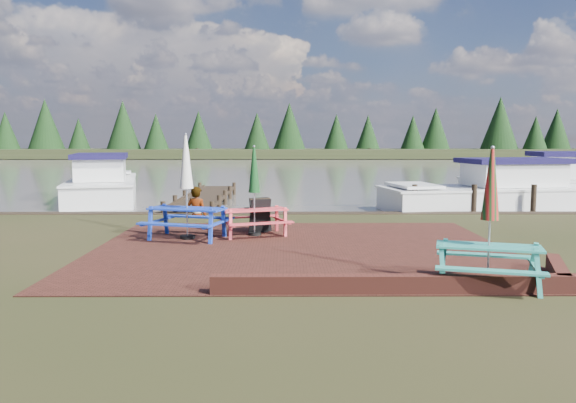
# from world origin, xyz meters

# --- Properties ---
(ground) EXTENTS (120.00, 120.00, 0.00)m
(ground) POSITION_xyz_m (0.00, 0.00, 0.00)
(ground) COLOR black
(ground) RESTS_ON ground
(paving) EXTENTS (9.00, 7.50, 0.02)m
(paving) POSITION_xyz_m (0.00, 1.00, 0.01)
(paving) COLOR #351711
(paving) RESTS_ON ground
(brick_wall) EXTENTS (6.21, 1.79, 0.30)m
(brick_wall) POSITION_xyz_m (2.15, -2.42, 0.15)
(brick_wall) COLOR #4C1E16
(brick_wall) RESTS_ON ground
(water) EXTENTS (120.00, 60.00, 0.02)m
(water) POSITION_xyz_m (0.00, 37.00, 0.00)
(water) COLOR #4D4B42
(water) RESTS_ON ground
(far_treeline) EXTENTS (120.00, 10.00, 8.10)m
(far_treeline) POSITION_xyz_m (0.00, 66.00, 3.28)
(far_treeline) COLOR black
(far_treeline) RESTS_ON ground
(picnic_table_teal) EXTENTS (1.98, 1.85, 2.27)m
(picnic_table_teal) POSITION_xyz_m (2.96, -2.20, 0.79)
(picnic_table_teal) COLOR teal
(picnic_table_teal) RESTS_ON ground
(picnic_table_red) EXTENTS (1.98, 1.87, 2.23)m
(picnic_table_red) POSITION_xyz_m (-1.10, 2.71, 0.78)
(picnic_table_red) COLOR #D6363F
(picnic_table_red) RESTS_ON ground
(picnic_table_blue) EXTENTS (2.20, 2.07, 2.52)m
(picnic_table_blue) POSITION_xyz_m (-2.69, 2.24, 0.88)
(picnic_table_blue) COLOR #1635A9
(picnic_table_blue) RESTS_ON ground
(chalkboard) EXTENTS (0.59, 0.74, 0.89)m
(chalkboard) POSITION_xyz_m (-0.98, 3.18, 0.46)
(chalkboard) COLOR black
(chalkboard) RESTS_ON ground
(jetty) EXTENTS (1.76, 9.08, 1.00)m
(jetty) POSITION_xyz_m (-3.50, 11.28, 0.11)
(jetty) COLOR black
(jetty) RESTS_ON ground
(boat_jetty) EXTENTS (4.40, 8.03, 2.21)m
(boat_jetty) POSITION_xyz_m (-7.99, 12.45, 0.46)
(boat_jetty) COLOR silver
(boat_jetty) RESTS_ON ground
(boat_near) EXTENTS (8.08, 3.92, 2.10)m
(boat_near) POSITION_xyz_m (7.23, 9.03, 0.43)
(boat_near) COLOR silver
(boat_near) RESTS_ON ground
(boat_far) EXTENTS (7.47, 2.95, 2.30)m
(boat_far) POSITION_xyz_m (11.01, 12.01, 0.48)
(boat_far) COLOR silver
(boat_far) RESTS_ON ground
(person) EXTENTS (0.79, 0.65, 1.86)m
(person) POSITION_xyz_m (-3.08, 6.23, 0.93)
(person) COLOR gray
(person) RESTS_ON ground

